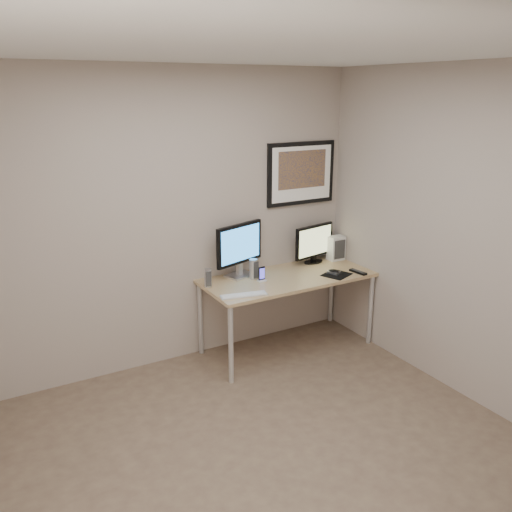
{
  "coord_description": "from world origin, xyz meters",
  "views": [
    {
      "loc": [
        -1.62,
        -2.63,
        2.39
      ],
      "look_at": [
        0.52,
        1.1,
        1.07
      ],
      "focal_mm": 38.0,
      "sensor_mm": 36.0,
      "label": 1
    }
  ],
  "objects_px": {
    "fan_unit": "(336,248)",
    "monitor_large": "(239,248)",
    "speaker_right": "(253,269)",
    "phone_dock": "(262,274)",
    "keyboard": "(244,295)",
    "framed_art": "(301,173)",
    "desk": "(288,283)",
    "speaker_left": "(208,278)",
    "monitor_tv": "(314,243)"
  },
  "relations": [
    {
      "from": "monitor_large",
      "to": "phone_dock",
      "type": "relative_size",
      "value": 3.78
    },
    {
      "from": "monitor_large",
      "to": "fan_unit",
      "type": "distance_m",
      "value": 1.11
    },
    {
      "from": "monitor_tv",
      "to": "monitor_large",
      "type": "bearing_deg",
      "value": 168.43
    },
    {
      "from": "framed_art",
      "to": "keyboard",
      "type": "xyz_separation_m",
      "value": [
        -0.94,
        -0.56,
        -0.88
      ]
    },
    {
      "from": "desk",
      "to": "fan_unit",
      "type": "bearing_deg",
      "value": 15.58
    },
    {
      "from": "phone_dock",
      "to": "fan_unit",
      "type": "xyz_separation_m",
      "value": [
        0.99,
        0.2,
        0.05
      ]
    },
    {
      "from": "framed_art",
      "to": "monitor_large",
      "type": "height_order",
      "value": "framed_art"
    },
    {
      "from": "speaker_right",
      "to": "phone_dock",
      "type": "xyz_separation_m",
      "value": [
        0.03,
        -0.11,
        -0.02
      ]
    },
    {
      "from": "monitor_large",
      "to": "speaker_left",
      "type": "distance_m",
      "value": 0.43
    },
    {
      "from": "fan_unit",
      "to": "speaker_right",
      "type": "bearing_deg",
      "value": -174.55
    },
    {
      "from": "monitor_tv",
      "to": "phone_dock",
      "type": "bearing_deg",
      "value": -174.24
    },
    {
      "from": "framed_art",
      "to": "monitor_tv",
      "type": "relative_size",
      "value": 1.53
    },
    {
      "from": "framed_art",
      "to": "speaker_right",
      "type": "xyz_separation_m",
      "value": [
        -0.66,
        -0.22,
        -0.8
      ]
    },
    {
      "from": "phone_dock",
      "to": "monitor_large",
      "type": "bearing_deg",
      "value": 111.73
    },
    {
      "from": "monitor_tv",
      "to": "speaker_left",
      "type": "bearing_deg",
      "value": 173.68
    },
    {
      "from": "desk",
      "to": "speaker_left",
      "type": "distance_m",
      "value": 0.78
    },
    {
      "from": "monitor_large",
      "to": "keyboard",
      "type": "xyz_separation_m",
      "value": [
        -0.21,
        -0.46,
        -0.27
      ]
    },
    {
      "from": "desk",
      "to": "monitor_tv",
      "type": "relative_size",
      "value": 3.27
    },
    {
      "from": "phone_dock",
      "to": "desk",
      "type": "bearing_deg",
      "value": -2.98
    },
    {
      "from": "phone_dock",
      "to": "framed_art",
      "type": "bearing_deg",
      "value": 24.87
    },
    {
      "from": "monitor_large",
      "to": "fan_unit",
      "type": "bearing_deg",
      "value": -19.32
    },
    {
      "from": "monitor_large",
      "to": "monitor_tv",
      "type": "relative_size",
      "value": 1.09
    },
    {
      "from": "desk",
      "to": "phone_dock",
      "type": "distance_m",
      "value": 0.31
    },
    {
      "from": "desk",
      "to": "monitor_large",
      "type": "distance_m",
      "value": 0.56
    },
    {
      "from": "desk",
      "to": "speaker_right",
      "type": "distance_m",
      "value": 0.36
    },
    {
      "from": "speaker_left",
      "to": "phone_dock",
      "type": "xyz_separation_m",
      "value": [
        0.48,
        -0.12,
        -0.01
      ]
    },
    {
      "from": "monitor_tv",
      "to": "speaker_left",
      "type": "height_order",
      "value": "monitor_tv"
    },
    {
      "from": "speaker_right",
      "to": "monitor_large",
      "type": "bearing_deg",
      "value": 110.99
    },
    {
      "from": "monitor_large",
      "to": "keyboard",
      "type": "distance_m",
      "value": 0.57
    },
    {
      "from": "framed_art",
      "to": "keyboard",
      "type": "relative_size",
      "value": 1.88
    },
    {
      "from": "keyboard",
      "to": "fan_unit",
      "type": "xyz_separation_m",
      "value": [
        1.3,
        0.43,
        0.12
      ]
    },
    {
      "from": "fan_unit",
      "to": "monitor_tv",
      "type": "bearing_deg",
      "value": 174.74
    },
    {
      "from": "speaker_left",
      "to": "phone_dock",
      "type": "bearing_deg",
      "value": 3.11
    },
    {
      "from": "monitor_tv",
      "to": "speaker_left",
      "type": "relative_size",
      "value": 3.0
    },
    {
      "from": "speaker_right",
      "to": "fan_unit",
      "type": "distance_m",
      "value": 1.02
    },
    {
      "from": "framed_art",
      "to": "phone_dock",
      "type": "height_order",
      "value": "framed_art"
    },
    {
      "from": "monitor_tv",
      "to": "keyboard",
      "type": "height_order",
      "value": "monitor_tv"
    },
    {
      "from": "speaker_right",
      "to": "framed_art",
      "type": "bearing_deg",
      "value": 7.44
    },
    {
      "from": "speaker_right",
      "to": "keyboard",
      "type": "distance_m",
      "value": 0.45
    },
    {
      "from": "keyboard",
      "to": "monitor_large",
      "type": "bearing_deg",
      "value": 78.11
    },
    {
      "from": "monitor_large",
      "to": "keyboard",
      "type": "relative_size",
      "value": 1.33
    },
    {
      "from": "fan_unit",
      "to": "speaker_left",
      "type": "bearing_deg",
      "value": -176.64
    },
    {
      "from": "speaker_left",
      "to": "speaker_right",
      "type": "relative_size",
      "value": 0.88
    },
    {
      "from": "framed_art",
      "to": "monitor_large",
      "type": "distance_m",
      "value": 0.96
    },
    {
      "from": "keyboard",
      "to": "speaker_right",
      "type": "bearing_deg",
      "value": 62.24
    },
    {
      "from": "framed_art",
      "to": "fan_unit",
      "type": "height_order",
      "value": "framed_art"
    },
    {
      "from": "monitor_tv",
      "to": "keyboard",
      "type": "bearing_deg",
      "value": -167.64
    },
    {
      "from": "phone_dock",
      "to": "monitor_tv",
      "type": "bearing_deg",
      "value": 14.07
    },
    {
      "from": "speaker_right",
      "to": "fan_unit",
      "type": "height_order",
      "value": "fan_unit"
    },
    {
      "from": "fan_unit",
      "to": "monitor_large",
      "type": "bearing_deg",
      "value": 178.72
    }
  ]
}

